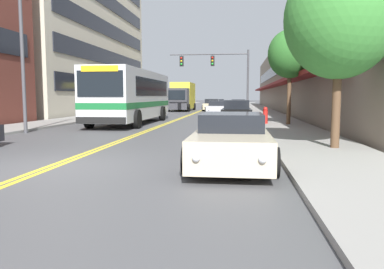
# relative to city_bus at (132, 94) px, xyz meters

# --- Properties ---
(ground_plane) EXTENTS (240.00, 240.00, 0.00)m
(ground_plane) POSITION_rel_city_bus_xyz_m (2.15, 22.72, -1.80)
(ground_plane) COLOR #4C4C4F
(sidewalk_left) EXTENTS (2.95, 106.00, 0.12)m
(sidewalk_left) POSITION_rel_city_bus_xyz_m (-4.83, 22.72, -1.74)
(sidewalk_left) COLOR gray
(sidewalk_left) RESTS_ON ground_plane
(sidewalk_right) EXTENTS (2.95, 106.00, 0.12)m
(sidewalk_right) POSITION_rel_city_bus_xyz_m (9.12, 22.72, -1.74)
(sidewalk_right) COLOR gray
(sidewalk_right) RESTS_ON ground_plane
(centre_line) EXTENTS (0.34, 106.00, 0.01)m
(centre_line) POSITION_rel_city_bus_xyz_m (2.15, 22.72, -1.80)
(centre_line) COLOR yellow
(centre_line) RESTS_ON ground_plane
(storefront_row_right) EXTENTS (9.10, 68.00, 7.83)m
(storefront_row_right) POSITION_rel_city_bus_xyz_m (14.82, 22.72, 2.11)
(storefront_row_right) COLOR gray
(storefront_row_right) RESTS_ON ground_plane
(city_bus) EXTENTS (2.90, 10.71, 3.19)m
(city_bus) POSITION_rel_city_bus_xyz_m (0.00, 0.00, 0.00)
(city_bus) COLOR silver
(city_bus) RESTS_ON ground_plane
(car_dark_grey_parked_left_mid) EXTENTS (1.99, 4.50, 1.19)m
(car_dark_grey_parked_left_mid) POSITION_rel_city_bus_xyz_m (-2.17, 17.14, -1.25)
(car_dark_grey_parked_left_mid) COLOR #38383D
(car_dark_grey_parked_left_mid) RESTS_ON ground_plane
(car_champagne_parked_right_foreground) EXTENTS (2.01, 4.90, 1.26)m
(car_champagne_parked_right_foreground) POSITION_rel_city_bus_xyz_m (6.42, -13.41, -1.21)
(car_champagne_parked_right_foreground) COLOR beige
(car_champagne_parked_right_foreground) RESTS_ON ground_plane
(car_black_parked_right_mid) EXTENTS (2.02, 4.79, 1.45)m
(car_black_parked_right_mid) POSITION_rel_city_bus_xyz_m (6.44, 0.78, -1.13)
(car_black_parked_right_mid) COLOR black
(car_black_parked_right_mid) RESTS_ON ground_plane
(car_navy_parked_right_far) EXTENTS (2.04, 4.43, 1.34)m
(car_navy_parked_right_far) POSITION_rel_city_bus_xyz_m (6.50, 20.74, -1.17)
(car_navy_parked_right_far) COLOR #19234C
(car_navy_parked_right_far) RESTS_ON ground_plane
(car_beige_moving_lead) EXTENTS (2.04, 4.39, 1.38)m
(car_beige_moving_lead) POSITION_rel_city_bus_xyz_m (3.40, 21.39, -1.16)
(car_beige_moving_lead) COLOR #BCAD89
(car_beige_moving_lead) RESTS_ON ground_plane
(car_white_moving_second) EXTENTS (2.02, 4.31, 1.30)m
(car_white_moving_second) POSITION_rel_city_bus_xyz_m (3.75, 29.53, -1.20)
(car_white_moving_second) COLOR white
(car_white_moving_second) RESTS_ON ground_plane
(car_silver_moving_third) EXTENTS (2.10, 4.93, 1.25)m
(car_silver_moving_third) POSITION_rel_city_bus_xyz_m (4.55, 13.13, -1.21)
(car_silver_moving_third) COLOR #B7B7BC
(car_silver_moving_third) RESTS_ON ground_plane
(box_truck) EXTENTS (2.59, 7.59, 3.29)m
(box_truck) POSITION_rel_city_bus_xyz_m (-0.09, 20.99, -0.14)
(box_truck) COLOR #38383D
(box_truck) RESTS_ON ground_plane
(traffic_signal_mast) EXTENTS (7.21, 0.38, 5.84)m
(traffic_signal_mast) POSITION_rel_city_bus_xyz_m (4.76, 11.74, 2.41)
(traffic_signal_mast) COLOR #47474C
(traffic_signal_mast) RESTS_ON ground_plane
(street_lamp_left_near) EXTENTS (2.21, 0.28, 7.37)m
(street_lamp_left_near) POSITION_rel_city_bus_xyz_m (-2.84, -6.62, 2.61)
(street_lamp_left_near) COLOR #47474C
(street_lamp_left_near) RESTS_ON ground_plane
(street_tree_right_near) EXTENTS (3.23, 3.23, 5.62)m
(street_tree_right_near) POSITION_rel_city_bus_xyz_m (9.50, -10.91, 2.15)
(street_tree_right_near) COLOR brown
(street_tree_right_near) RESTS_ON sidewalk_right
(street_tree_right_mid) EXTENTS (2.42, 2.42, 5.22)m
(street_tree_right_mid) POSITION_rel_city_bus_xyz_m (9.34, -1.25, 2.19)
(street_tree_right_mid) COLOR brown
(street_tree_right_mid) RESTS_ON sidewalk_right
(fire_hydrant) EXTENTS (0.36, 0.28, 0.96)m
(fire_hydrant) POSITION_rel_city_bus_xyz_m (8.09, -0.83, -1.20)
(fire_hydrant) COLOR red
(fire_hydrant) RESTS_ON sidewalk_right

